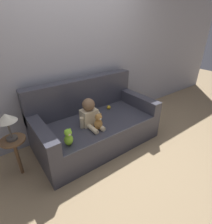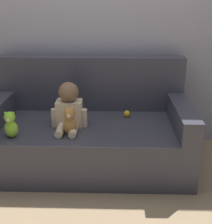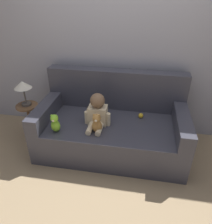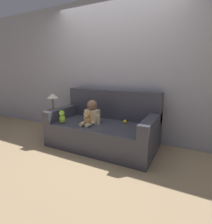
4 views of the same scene
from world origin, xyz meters
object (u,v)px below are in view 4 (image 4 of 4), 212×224
(person_baby, at_px, (92,114))
(plush_toy_side, at_px, (62,117))
(toy_ball, at_px, (125,122))
(couch, at_px, (104,128))
(side_table, at_px, (53,103))
(teddy_bear_brown, at_px, (88,119))

(person_baby, distance_m, plush_toy_side, 0.51)
(person_baby, height_order, toy_ball, person_baby)
(plush_toy_side, bearing_deg, toy_ball, 26.38)
(person_baby, distance_m, toy_ball, 0.58)
(couch, relative_size, side_table, 2.11)
(couch, xyz_separation_m, plush_toy_side, (-0.60, -0.39, 0.22))
(couch, height_order, teddy_bear_brown, couch)
(teddy_bear_brown, distance_m, side_table, 1.05)
(plush_toy_side, bearing_deg, side_table, 146.58)
(teddy_bear_brown, xyz_separation_m, toy_ball, (0.49, 0.41, -0.09))
(couch, distance_m, plush_toy_side, 0.75)
(teddy_bear_brown, distance_m, toy_ball, 0.64)
(toy_ball, bearing_deg, person_baby, -155.28)
(plush_toy_side, relative_size, toy_ball, 3.58)
(person_baby, xyz_separation_m, teddy_bear_brown, (0.03, -0.17, -0.05))
(toy_ball, bearing_deg, teddy_bear_brown, -140.00)
(plush_toy_side, distance_m, toy_ball, 1.07)
(side_table, bearing_deg, plush_toy_side, -33.42)
(couch, bearing_deg, side_table, -178.09)
(teddy_bear_brown, bearing_deg, person_baby, 99.98)
(person_baby, xyz_separation_m, plush_toy_side, (-0.44, -0.24, -0.06))
(plush_toy_side, xyz_separation_m, side_table, (-0.53, 0.35, 0.13))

